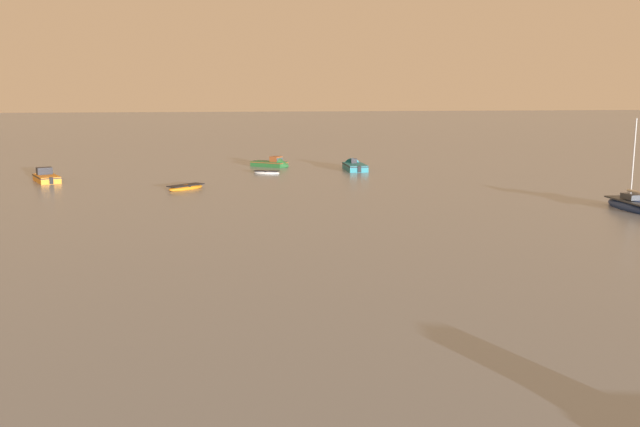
# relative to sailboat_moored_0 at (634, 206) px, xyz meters

# --- Properties ---
(sailboat_moored_0) EXTENTS (2.68, 7.10, 7.79)m
(sailboat_moored_0) POSITION_rel_sailboat_moored_0_xyz_m (0.00, 0.00, 0.00)
(sailboat_moored_0) COLOR navy
(sailboat_moored_0) RESTS_ON ground
(motorboat_moored_4) EXTENTS (5.40, 5.06, 2.09)m
(motorboat_moored_4) POSITION_rel_sailboat_moored_0_xyz_m (-24.38, 39.57, -0.02)
(motorboat_moored_4) COLOR #23602D
(motorboat_moored_4) RESTS_ON ground
(rowboat_moored_2) EXTENTS (3.39, 2.41, 0.51)m
(rowboat_moored_2) POSITION_rel_sailboat_moored_0_xyz_m (-26.33, 31.96, -0.20)
(rowboat_moored_2) COLOR white
(rowboat_moored_2) RESTS_ON ground
(motorboat_moored_7) EXTENTS (2.64, 6.64, 2.22)m
(motorboat_moored_7) POSITION_rel_sailboat_moored_0_xyz_m (-14.95, 34.52, -0.03)
(motorboat_moored_7) COLOR #197084
(motorboat_moored_7) RESTS_ON ground
(rowboat_moored_3) EXTENTS (4.08, 3.74, 0.65)m
(rowboat_moored_3) POSITION_rel_sailboat_moored_0_xyz_m (-35.89, 19.78, -0.16)
(rowboat_moored_3) COLOR orange
(rowboat_moored_3) RESTS_ON ground
(motorboat_moored_9) EXTENTS (3.96, 6.18, 2.22)m
(motorboat_moored_9) POSITION_rel_sailboat_moored_0_xyz_m (-50.95, 29.61, -0.00)
(motorboat_moored_9) COLOR orange
(motorboat_moored_9) RESTS_ON ground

